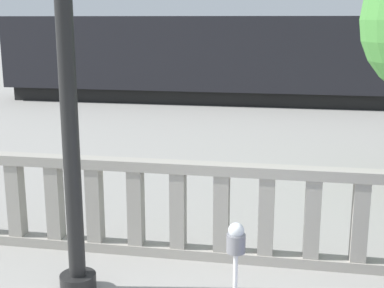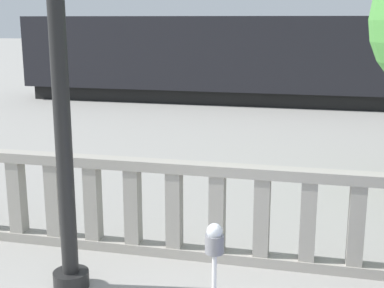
% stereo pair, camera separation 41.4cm
% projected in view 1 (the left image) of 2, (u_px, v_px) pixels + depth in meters
% --- Properties ---
extents(balustrade, '(17.81, 0.24, 1.34)m').
position_uv_depth(balustrade, '(244.00, 214.00, 7.06)').
color(balustrade, '#9E998E').
rests_on(balustrade, ground).
extents(lamppost, '(0.43, 0.43, 5.03)m').
position_uv_depth(lamppost, '(68.00, 96.00, 5.91)').
color(lamppost, black).
rests_on(lamppost, ground).
extents(parking_meter, '(0.17, 0.17, 1.48)m').
position_uv_depth(parking_meter, '(236.00, 255.00, 4.65)').
color(parking_meter, silver).
rests_on(parking_meter, ground).
extents(train_near, '(28.61, 2.62, 3.90)m').
position_uv_depth(train_near, '(383.00, 60.00, 19.66)').
color(train_near, black).
rests_on(train_near, ground).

